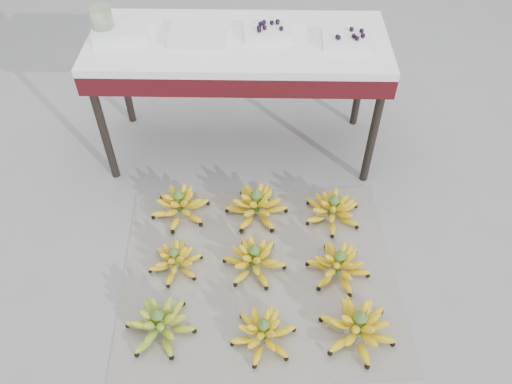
{
  "coord_description": "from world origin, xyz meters",
  "views": [
    {
      "loc": [
        0.04,
        -1.26,
        1.94
      ],
      "look_at": [
        0.01,
        0.27,
        0.31
      ],
      "focal_mm": 35.0,
      "sensor_mm": 36.0,
      "label": 1
    }
  ],
  "objects_px": {
    "bunch_back_left": "(180,205)",
    "tray_left": "(198,35)",
    "bunch_front_right": "(358,327)",
    "bunch_back_center": "(256,205)",
    "glass_jar": "(102,21)",
    "tray_right": "(267,31)",
    "vendor_table": "(238,53)",
    "bunch_mid_center": "(254,259)",
    "bunch_mid_right": "(338,265)",
    "bunch_back_right": "(333,210)",
    "bunch_front_center": "(263,333)",
    "bunch_front_left": "(160,324)",
    "newspaper_mat": "(259,273)",
    "tray_far_left": "(120,31)",
    "bunch_mid_left": "(175,260)",
    "tray_far_right": "(347,39)"
  },
  "relations": [
    {
      "from": "bunch_mid_center",
      "to": "vendor_table",
      "type": "xyz_separation_m",
      "value": [
        -0.09,
        0.84,
        0.55
      ]
    },
    {
      "from": "bunch_front_center",
      "to": "bunch_back_center",
      "type": "xyz_separation_m",
      "value": [
        -0.04,
        0.69,
        0.01
      ]
    },
    {
      "from": "tray_far_right",
      "to": "tray_right",
      "type": "bearing_deg",
      "value": 169.98
    },
    {
      "from": "bunch_back_right",
      "to": "vendor_table",
      "type": "xyz_separation_m",
      "value": [
        -0.48,
        0.53,
        0.55
      ]
    },
    {
      "from": "bunch_mid_center",
      "to": "bunch_back_center",
      "type": "bearing_deg",
      "value": 109.97
    },
    {
      "from": "tray_left",
      "to": "bunch_front_left",
      "type": "bearing_deg",
      "value": -94.89
    },
    {
      "from": "bunch_front_right",
      "to": "tray_far_left",
      "type": "xyz_separation_m",
      "value": [
        -1.1,
        1.19,
        0.65
      ]
    },
    {
      "from": "bunch_back_right",
      "to": "glass_jar",
      "type": "height_order",
      "value": "glass_jar"
    },
    {
      "from": "bunch_front_left",
      "to": "bunch_front_center",
      "type": "xyz_separation_m",
      "value": [
        0.43,
        -0.03,
        -0.0
      ]
    },
    {
      "from": "newspaper_mat",
      "to": "bunch_mid_left",
      "type": "bearing_deg",
      "value": 175.86
    },
    {
      "from": "vendor_table",
      "to": "tray_left",
      "type": "height_order",
      "value": "tray_left"
    },
    {
      "from": "vendor_table",
      "to": "bunch_front_right",
      "type": "bearing_deg",
      "value": -65.83
    },
    {
      "from": "vendor_table",
      "to": "tray_far_right",
      "type": "bearing_deg",
      "value": -2.95
    },
    {
      "from": "bunch_front_left",
      "to": "tray_far_right",
      "type": "height_order",
      "value": "tray_far_right"
    },
    {
      "from": "bunch_front_center",
      "to": "bunch_mid_center",
      "type": "bearing_deg",
      "value": 103.49
    },
    {
      "from": "bunch_front_right",
      "to": "bunch_back_left",
      "type": "relative_size",
      "value": 1.25
    },
    {
      "from": "tray_far_right",
      "to": "bunch_front_right",
      "type": "bearing_deg",
      "value": -89.6
    },
    {
      "from": "newspaper_mat",
      "to": "vendor_table",
      "type": "xyz_separation_m",
      "value": [
        -0.12,
        0.88,
        0.62
      ]
    },
    {
      "from": "newspaper_mat",
      "to": "bunch_back_right",
      "type": "xyz_separation_m",
      "value": [
        0.36,
        0.34,
        0.06
      ]
    },
    {
      "from": "bunch_mid_center",
      "to": "tray_left",
      "type": "bearing_deg",
      "value": 129.71
    },
    {
      "from": "vendor_table",
      "to": "tray_right",
      "type": "height_order",
      "value": "tray_right"
    },
    {
      "from": "bunch_mid_left",
      "to": "tray_right",
      "type": "xyz_separation_m",
      "value": [
        0.41,
        0.89,
        0.66
      ]
    },
    {
      "from": "bunch_back_center",
      "to": "tray_left",
      "type": "bearing_deg",
      "value": 121.68
    },
    {
      "from": "bunch_front_left",
      "to": "tray_far_left",
      "type": "height_order",
      "value": "tray_far_left"
    },
    {
      "from": "bunch_back_left",
      "to": "tray_right",
      "type": "relative_size",
      "value": 1.33
    },
    {
      "from": "bunch_mid_right",
      "to": "bunch_back_center",
      "type": "xyz_separation_m",
      "value": [
        -0.38,
        0.35,
        0.0
      ]
    },
    {
      "from": "tray_left",
      "to": "glass_jar",
      "type": "height_order",
      "value": "glass_jar"
    },
    {
      "from": "newspaper_mat",
      "to": "vendor_table",
      "type": "distance_m",
      "value": 1.08
    },
    {
      "from": "bunch_front_right",
      "to": "newspaper_mat",
      "type": "bearing_deg",
      "value": 168.1
    },
    {
      "from": "bunch_back_center",
      "to": "glass_jar",
      "type": "height_order",
      "value": "glass_jar"
    },
    {
      "from": "bunch_front_center",
      "to": "bunch_back_center",
      "type": "height_order",
      "value": "bunch_back_center"
    },
    {
      "from": "bunch_front_center",
      "to": "bunch_mid_right",
      "type": "relative_size",
      "value": 0.81
    },
    {
      "from": "bunch_mid_center",
      "to": "bunch_mid_right",
      "type": "bearing_deg",
      "value": 17.16
    },
    {
      "from": "bunch_front_right",
      "to": "tray_left",
      "type": "relative_size",
      "value": 1.51
    },
    {
      "from": "bunch_front_center",
      "to": "bunch_front_right",
      "type": "xyz_separation_m",
      "value": [
        0.39,
        0.03,
        0.01
      ]
    },
    {
      "from": "vendor_table",
      "to": "bunch_back_left",
      "type": "bearing_deg",
      "value": -119.03
    },
    {
      "from": "bunch_front_right",
      "to": "bunch_mid_center",
      "type": "xyz_separation_m",
      "value": [
        -0.43,
        0.33,
        -0.01
      ]
    },
    {
      "from": "bunch_front_left",
      "to": "bunch_front_right",
      "type": "xyz_separation_m",
      "value": [
        0.82,
        -0.0,
        0.0
      ]
    },
    {
      "from": "bunch_back_center",
      "to": "tray_right",
      "type": "relative_size",
      "value": 1.27
    },
    {
      "from": "bunch_back_left",
      "to": "tray_right",
      "type": "height_order",
      "value": "tray_right"
    },
    {
      "from": "vendor_table",
      "to": "tray_far_left",
      "type": "xyz_separation_m",
      "value": [
        -0.57,
        0.02,
        0.1
      ]
    },
    {
      "from": "bunch_back_left",
      "to": "tray_left",
      "type": "bearing_deg",
      "value": 87.2
    },
    {
      "from": "bunch_mid_center",
      "to": "bunch_back_right",
      "type": "bearing_deg",
      "value": 59.4
    },
    {
      "from": "vendor_table",
      "to": "tray_left",
      "type": "bearing_deg",
      "value": -176.47
    },
    {
      "from": "bunch_back_center",
      "to": "bunch_back_left",
      "type": "bearing_deg",
      "value": -177.84
    },
    {
      "from": "bunch_front_left",
      "to": "bunch_mid_right",
      "type": "xyz_separation_m",
      "value": [
        0.77,
        0.31,
        -0.0
      ]
    },
    {
      "from": "bunch_back_right",
      "to": "tray_left",
      "type": "relative_size",
      "value": 1.16
    },
    {
      "from": "vendor_table",
      "to": "tray_far_left",
      "type": "relative_size",
      "value": 4.97
    },
    {
      "from": "vendor_table",
      "to": "glass_jar",
      "type": "xyz_separation_m",
      "value": [
        -0.65,
        0.03,
        0.15
      ]
    },
    {
      "from": "bunch_back_right",
      "to": "tray_left",
      "type": "distance_m",
      "value": 1.07
    }
  ]
}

